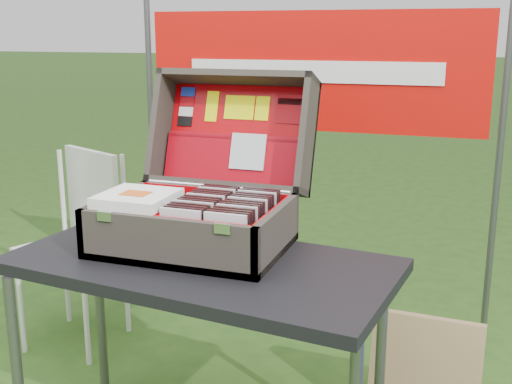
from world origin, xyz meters
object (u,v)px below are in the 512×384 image
at_px(chair, 72,252).
at_px(cardboard_box, 425,373).
at_px(suitcase, 199,165).
at_px(table, 203,368).

xyz_separation_m(chair, cardboard_box, (1.66, -0.15, -0.24)).
relative_size(suitcase, cardboard_box, 1.41).
height_order(suitcase, chair, suitcase).
bearing_deg(suitcase, table, -65.96).
height_order(suitcase, cardboard_box, suitcase).
relative_size(table, chair, 1.34).
bearing_deg(suitcase, chair, 150.57).
bearing_deg(table, cardboard_box, 43.16).
relative_size(table, cardboard_box, 2.84).
bearing_deg(chair, table, -9.77).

